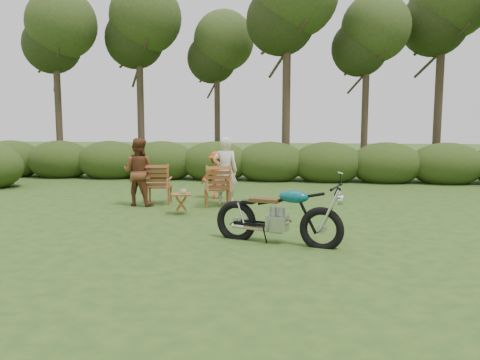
# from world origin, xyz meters

# --- Properties ---
(ground) EXTENTS (80.00, 80.00, 0.00)m
(ground) POSITION_xyz_m (0.00, 0.00, 0.00)
(ground) COLOR #254517
(ground) RESTS_ON ground
(tree_line) EXTENTS (22.52, 11.62, 8.14)m
(tree_line) POSITION_xyz_m (0.50, 9.74, 3.81)
(tree_line) COLOR #3D3221
(tree_line) RESTS_ON ground
(motorcycle) EXTENTS (2.30, 1.39, 1.23)m
(motorcycle) POSITION_xyz_m (0.69, 0.25, 0.00)
(motorcycle) COLOR #0B8C94
(motorcycle) RESTS_ON ground
(lawn_chair_right) EXTENTS (0.87, 0.87, 1.02)m
(lawn_chair_right) POSITION_xyz_m (-0.97, 3.66, 0.00)
(lawn_chair_right) COLOR brown
(lawn_chair_right) RESTS_ON ground
(lawn_chair_left) EXTENTS (0.79, 0.79, 1.02)m
(lawn_chair_left) POSITION_xyz_m (-2.53, 3.86, 0.00)
(lawn_chair_left) COLOR brown
(lawn_chair_left) RESTS_ON ground
(side_table) EXTENTS (0.54, 0.49, 0.47)m
(side_table) POSITION_xyz_m (-1.58, 2.50, 0.24)
(side_table) COLOR brown
(side_table) RESTS_ON ground
(cup) EXTENTS (0.15, 0.15, 0.10)m
(cup) POSITION_xyz_m (-1.53, 2.52, 0.52)
(cup) COLOR beige
(cup) RESTS_ON side_table
(adult_a) EXTENTS (0.68, 0.51, 1.70)m
(adult_a) POSITION_xyz_m (-0.81, 3.95, 0.00)
(adult_a) COLOR beige
(adult_a) RESTS_ON ground
(adult_b) EXTENTS (0.89, 0.73, 1.68)m
(adult_b) POSITION_xyz_m (-2.91, 3.47, 0.00)
(adult_b) COLOR brown
(adult_b) RESTS_ON ground
(child) EXTENTS (0.93, 0.68, 1.28)m
(child) POSITION_xyz_m (-1.18, 4.79, 0.00)
(child) COLOR #D14813
(child) RESTS_ON ground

